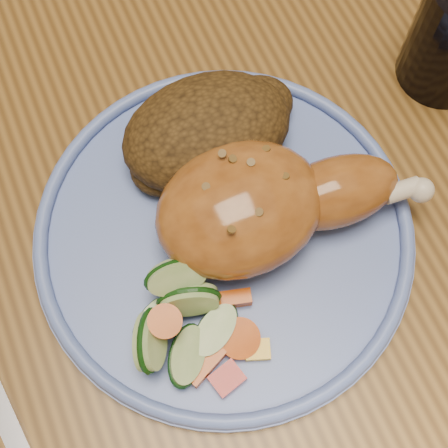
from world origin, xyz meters
The scene contains 7 objects.
ground centered at (0.00, 0.00, 0.00)m, with size 4.00×4.00×0.00m, color #50351B.
dining_table centered at (0.00, 0.00, 0.67)m, with size 0.90×1.40×0.75m.
plate centered at (-0.03, -0.09, 0.76)m, with size 0.27×0.27×0.01m, color #5971BC.
plate_rim centered at (-0.03, -0.09, 0.77)m, with size 0.27×0.27×0.01m, color #5971BC.
chicken_leg centered at (0.00, -0.09, 0.79)m, with size 0.19×0.10×0.06m.
rice_pilaf centered at (-0.01, -0.02, 0.78)m, with size 0.13×0.09×0.05m.
vegetable_pile centered at (-0.08, -0.14, 0.78)m, with size 0.10×0.10×0.05m.
Camera 1 is at (-0.09, -0.23, 1.18)m, focal length 50.00 mm.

